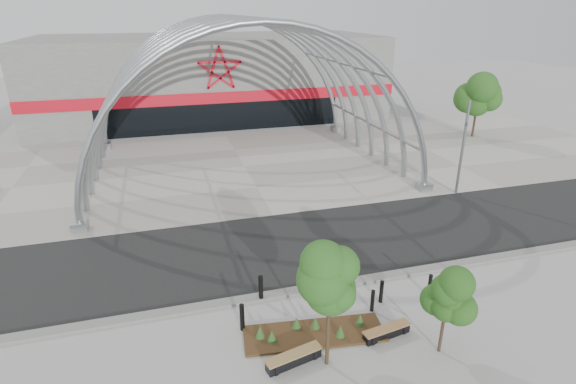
% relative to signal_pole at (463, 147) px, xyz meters
% --- Properties ---
extents(ground, '(140.00, 140.00, 0.00)m').
position_rel_signal_pole_xyz_m(ground, '(-11.68, -7.06, -2.99)').
color(ground, '#9F9F99').
rests_on(ground, ground).
extents(road, '(140.00, 7.00, 0.02)m').
position_rel_signal_pole_xyz_m(road, '(-11.68, -3.56, -2.98)').
color(road, black).
rests_on(road, ground).
extents(forecourt, '(60.00, 17.00, 0.04)m').
position_rel_signal_pole_xyz_m(forecourt, '(-11.68, 8.44, -2.97)').
color(forecourt, '#9C978C').
rests_on(forecourt, ground).
extents(kerb, '(60.00, 0.50, 0.12)m').
position_rel_signal_pole_xyz_m(kerb, '(-11.68, -7.31, -2.93)').
color(kerb, slate).
rests_on(kerb, ground).
extents(arena_building, '(34.00, 15.24, 8.00)m').
position_rel_signal_pole_xyz_m(arena_building, '(-11.68, 26.39, 1.00)').
color(arena_building, slate).
rests_on(arena_building, ground).
extents(vault_canopy, '(20.80, 15.80, 20.36)m').
position_rel_signal_pole_xyz_m(vault_canopy, '(-11.68, 8.44, -2.97)').
color(vault_canopy, '#92979C').
rests_on(vault_canopy, ground).
extents(planting_bed, '(5.08, 2.11, 0.52)m').
position_rel_signal_pole_xyz_m(planting_bed, '(-12.73, -9.89, -2.86)').
color(planting_bed, '#362815').
rests_on(planting_bed, ground).
extents(signal_pole, '(0.42, 0.79, 5.71)m').
position_rel_signal_pole_xyz_m(signal_pole, '(0.00, 0.00, 0.00)').
color(signal_pole, slate).
rests_on(signal_pole, ground).
extents(street_tree_0, '(1.67, 1.67, 3.81)m').
position_rel_signal_pole_xyz_m(street_tree_0, '(-12.73, -11.32, -0.25)').
color(street_tree_0, black).
rests_on(street_tree_0, ground).
extents(street_tree_1, '(1.34, 1.34, 3.18)m').
position_rel_signal_pole_xyz_m(street_tree_1, '(-8.91, -11.81, -0.70)').
color(street_tree_1, '#321F19').
rests_on(street_tree_1, ground).
extents(bench_0, '(1.98, 0.84, 0.41)m').
position_rel_signal_pole_xyz_m(bench_0, '(-13.75, -11.03, -2.79)').
color(bench_0, black).
rests_on(bench_0, ground).
extents(bench_1, '(1.85, 0.68, 0.38)m').
position_rel_signal_pole_xyz_m(bench_1, '(-10.28, -10.68, -2.80)').
color(bench_1, black).
rests_on(bench_1, ground).
extents(bollard_0, '(0.17, 0.17, 1.06)m').
position_rel_signal_pole_xyz_m(bollard_0, '(-15.03, -8.94, -2.46)').
color(bollard_0, black).
rests_on(bollard_0, ground).
extents(bollard_1, '(0.18, 0.18, 1.10)m').
position_rel_signal_pole_xyz_m(bollard_1, '(-14.02, -7.44, -2.44)').
color(bollard_1, black).
rests_on(bollard_1, ground).
extents(bollard_2, '(0.15, 0.15, 0.91)m').
position_rel_signal_pole_xyz_m(bollard_2, '(-10.13, -9.23, -2.53)').
color(bollard_2, black).
rests_on(bollard_2, ground).
extents(bollard_3, '(0.15, 0.15, 0.95)m').
position_rel_signal_pole_xyz_m(bollard_3, '(-9.56, -8.82, -2.51)').
color(bollard_3, black).
rests_on(bollard_3, ground).
extents(bollard_4, '(0.15, 0.15, 0.94)m').
position_rel_signal_pole_xyz_m(bollard_4, '(-7.52, -8.94, -2.52)').
color(bollard_4, black).
rests_on(bollard_4, ground).
extents(bg_tree_1, '(2.70, 2.70, 5.91)m').
position_rel_signal_pole_xyz_m(bg_tree_1, '(9.32, 10.94, 1.26)').
color(bg_tree_1, black).
rests_on(bg_tree_1, ground).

